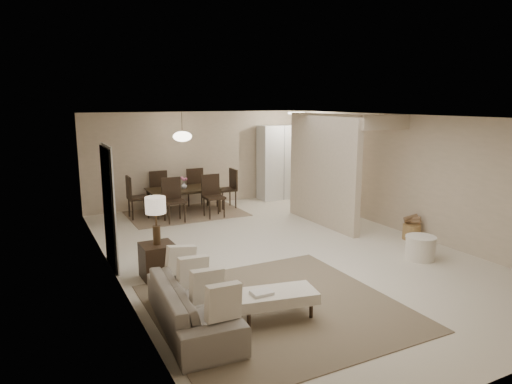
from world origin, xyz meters
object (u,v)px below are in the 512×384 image
side_table (158,261)px  dining_table (184,201)px  pantry_cabinet (279,162)px  ottoman_bench (274,297)px  sofa (193,305)px  round_pouf (420,248)px  wicker_basket (411,232)px

side_table → dining_table: (1.75, 3.95, 0.03)m
pantry_cabinet → ottoman_bench: bearing=-120.4°
sofa → ottoman_bench: size_ratio=1.72×
ottoman_bench → side_table: bearing=125.0°
dining_table → pantry_cabinet: bearing=8.5°
side_table → dining_table: dining_table is taller
pantry_cabinet → ottoman_bench: pantry_cabinet is taller
pantry_cabinet → ottoman_bench: 7.56m
pantry_cabinet → sofa: (-4.80, -6.19, -0.76)m
ottoman_bench → side_table: (-0.94, 2.09, -0.03)m
pantry_cabinet → round_pouf: pantry_cabinet is taller
side_table → wicker_basket: side_table is taller
round_pouf → pantry_cabinet: bearing=86.3°
pantry_cabinet → side_table: 6.52m
pantry_cabinet → side_table: pantry_cabinet is taller
sofa → side_table: sofa is taller
round_pouf → dining_table: dining_table is taller
round_pouf → dining_table: (-2.64, 5.22, 0.10)m
ottoman_bench → round_pouf: (3.44, 0.82, -0.10)m
round_pouf → dining_table: 5.85m
pantry_cabinet → round_pouf: (-0.37, -5.67, -0.84)m
pantry_cabinet → sofa: pantry_cabinet is taller
pantry_cabinet → sofa: bearing=-127.8°
side_table → round_pouf: size_ratio=1.04×
pantry_cabinet → sofa: 7.87m
round_pouf → side_table: bearing=163.8°
side_table → dining_table: bearing=66.2°
pantry_cabinet → side_table: bearing=-137.2°
side_table → wicker_basket: size_ratio=1.56×
sofa → wicker_basket: (5.20, 1.48, -0.14)m
ottoman_bench → wicker_basket: 4.57m
ottoman_bench → round_pouf: bearing=24.2°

